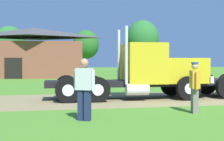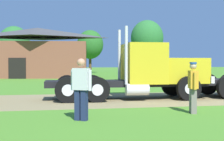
# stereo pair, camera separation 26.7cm
# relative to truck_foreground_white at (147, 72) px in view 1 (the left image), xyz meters

# --- Properties ---
(ground_plane) EXTENTS (200.00, 200.00, 0.00)m
(ground_plane) POSITION_rel_truck_foreground_white_xyz_m (2.52, -0.06, -1.26)
(ground_plane) COLOR #4B8627
(dirt_track) EXTENTS (120.00, 5.80, 0.01)m
(dirt_track) POSITION_rel_truck_foreground_white_xyz_m (2.52, -0.06, -1.25)
(dirt_track) COLOR #8B7C51
(dirt_track) RESTS_ON ground_plane
(truck_foreground_white) EXTENTS (7.67, 2.77, 3.31)m
(truck_foreground_white) POSITION_rel_truck_foreground_white_xyz_m (0.00, 0.00, 0.00)
(truck_foreground_white) COLOR black
(truck_foreground_white) RESTS_ON ground_plane
(visitor_walking_mid) EXTENTS (0.58, 0.47, 1.82)m
(visitor_walking_mid) POSITION_rel_truck_foreground_white_xyz_m (-3.61, -5.25, -0.25)
(visitor_walking_mid) COLOR silver
(visitor_walking_mid) RESTS_ON ground_plane
(visitor_by_barrel) EXTENTS (0.36, 0.67, 1.72)m
(visitor_by_barrel) POSITION_rel_truck_foreground_white_xyz_m (0.19, -4.60, -0.31)
(visitor_by_barrel) COLOR gold
(visitor_by_barrel) RESTS_ON ground_plane
(shed_building) EXTENTS (12.20, 7.44, 5.66)m
(shed_building) POSITION_rel_truck_foreground_white_xyz_m (-5.99, 23.20, 1.47)
(shed_building) COLOR brown
(shed_building) RESTS_ON ground_plane
(tree_left) EXTENTS (4.35, 4.35, 6.75)m
(tree_left) POSITION_rel_truck_foreground_white_xyz_m (-9.52, 32.11, 3.08)
(tree_left) COLOR #513823
(tree_left) RESTS_ON ground_plane
(tree_mid) EXTENTS (4.33, 4.33, 7.05)m
(tree_mid) POSITION_rel_truck_foreground_white_xyz_m (1.84, 38.62, 3.39)
(tree_mid) COLOR #513823
(tree_mid) RESTS_ON ground_plane
(tree_right) EXTENTS (5.53, 5.53, 8.93)m
(tree_right) POSITION_rel_truck_foreground_white_xyz_m (11.60, 38.72, 4.62)
(tree_right) COLOR #513823
(tree_right) RESTS_ON ground_plane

